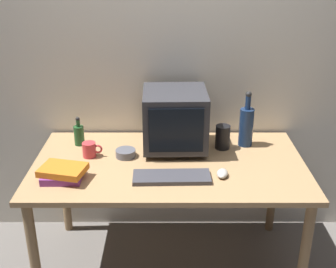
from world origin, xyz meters
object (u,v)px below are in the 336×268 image
object	(u,v)px
computer_mouse	(221,173)
cd_spindle	(125,153)
bottle_tall	(245,125)
bottle_short	(78,135)
metal_canister	(221,137)
mug	(89,150)
keyboard	(171,177)
book_stack	(62,173)
crt_monitor	(174,119)

from	to	relation	value
computer_mouse	cd_spindle	world-z (taller)	cd_spindle
bottle_tall	bottle_short	bearing A→B (deg)	179.70
computer_mouse	metal_canister	size ratio (longest dim) A/B	0.67
mug	metal_canister	distance (m)	0.81
bottle_tall	bottle_short	xyz separation A→B (m)	(-1.05, 0.01, -0.06)
computer_mouse	metal_canister	xyz separation A→B (m)	(0.04, 0.36, 0.06)
keyboard	metal_canister	distance (m)	0.51
book_stack	keyboard	bearing A→B (deg)	0.17
cd_spindle	crt_monitor	bearing A→B (deg)	22.22
bottle_tall	book_stack	world-z (taller)	bottle_tall
crt_monitor	computer_mouse	xyz separation A→B (m)	(0.26, -0.36, -0.17)
crt_monitor	book_stack	bearing A→B (deg)	-147.13
crt_monitor	metal_canister	xyz separation A→B (m)	(0.30, -0.00, -0.12)
computer_mouse	crt_monitor	bearing A→B (deg)	137.12
bottle_short	keyboard	bearing A→B (deg)	-37.41
crt_monitor	book_stack	xyz separation A→B (m)	(-0.61, -0.39, -0.15)
keyboard	computer_mouse	world-z (taller)	computer_mouse
book_stack	mug	world-z (taller)	mug
keyboard	book_stack	distance (m)	0.59
bottle_short	metal_canister	xyz separation A→B (m)	(0.90, -0.05, 0.01)
crt_monitor	metal_canister	distance (m)	0.32
crt_monitor	mug	xyz separation A→B (m)	(-0.51, -0.12, -0.15)
keyboard	computer_mouse	bearing A→B (deg)	4.84
crt_monitor	metal_canister	bearing A→B (deg)	-0.16
bottle_tall	mug	world-z (taller)	bottle_tall
crt_monitor	keyboard	size ratio (longest dim) A/B	0.94
crt_monitor	cd_spindle	size ratio (longest dim) A/B	3.30
computer_mouse	mug	xyz separation A→B (m)	(-0.76, 0.24, 0.03)
crt_monitor	bottle_tall	bearing A→B (deg)	5.96
computer_mouse	mug	distance (m)	0.80
crt_monitor	mug	world-z (taller)	crt_monitor
computer_mouse	cd_spindle	distance (m)	0.60
metal_canister	book_stack	bearing A→B (deg)	-156.55
computer_mouse	metal_canister	world-z (taller)	metal_canister
crt_monitor	bottle_tall	size ratio (longest dim) A/B	1.12
mug	cd_spindle	distance (m)	0.21
bottle_short	mug	bearing A→B (deg)	-61.33
crt_monitor	computer_mouse	distance (m)	0.48
keyboard	book_stack	size ratio (longest dim) A/B	1.57
keyboard	mug	distance (m)	0.56
crt_monitor	bottle_tall	distance (m)	0.45
cd_spindle	metal_canister	bearing A→B (deg)	11.44
metal_canister	crt_monitor	bearing A→B (deg)	179.84
mug	metal_canister	xyz separation A→B (m)	(0.81, 0.12, 0.03)
crt_monitor	cd_spindle	bearing A→B (deg)	-157.78
mug	cd_spindle	world-z (taller)	mug
bottle_tall	book_stack	bearing A→B (deg)	-157.35
book_stack	cd_spindle	distance (m)	0.42
computer_mouse	mug	size ratio (longest dim) A/B	0.83
cd_spindle	metal_canister	world-z (taller)	metal_canister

